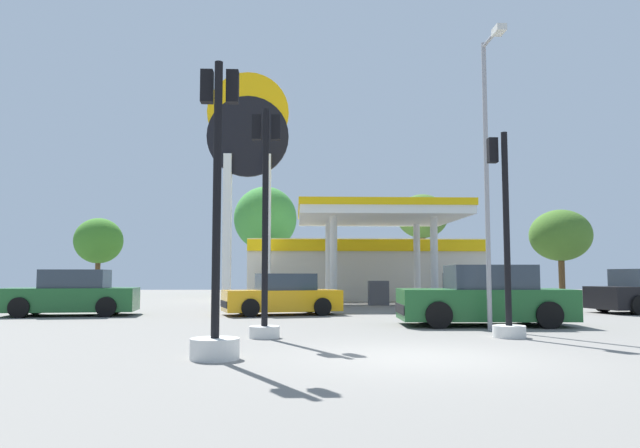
# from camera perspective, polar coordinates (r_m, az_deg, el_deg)

# --- Properties ---
(ground_plane) EXTENTS (90.00, 90.00, 0.00)m
(ground_plane) POSITION_cam_1_polar(r_m,az_deg,el_deg) (10.45, 9.49, -12.39)
(ground_plane) COLOR slate
(ground_plane) RESTS_ON ground
(gas_station) EXTENTS (12.48, 13.63, 4.50)m
(gas_station) POSITION_cam_1_polar(r_m,az_deg,el_deg) (33.62, 4.10, -3.94)
(gas_station) COLOR beige
(gas_station) RESTS_ON ground
(station_pole_sign) EXTENTS (4.10, 0.56, 11.58)m
(station_pole_sign) POSITION_cam_1_polar(r_m,az_deg,el_deg) (30.48, -6.88, 6.48)
(station_pole_sign) COLOR white
(station_pole_sign) RESTS_ON ground
(car_0) EXTENTS (4.68, 2.27, 1.64)m
(car_0) POSITION_cam_1_polar(r_m,az_deg,el_deg) (17.14, 15.35, -6.79)
(car_0) COLOR black
(car_0) RESTS_ON ground
(car_1) EXTENTS (4.52, 2.36, 1.55)m
(car_1) POSITION_cam_1_polar(r_m,az_deg,el_deg) (22.15, -22.51, -6.22)
(car_1) COLOR black
(car_1) RESTS_ON ground
(car_2) EXTENTS (4.22, 2.27, 1.44)m
(car_2) POSITION_cam_1_polar(r_m,az_deg,el_deg) (22.27, 14.30, -6.55)
(car_2) COLOR black
(car_2) RESTS_ON ground
(car_4) EXTENTS (4.25, 2.58, 1.42)m
(car_4) POSITION_cam_1_polar(r_m,az_deg,el_deg) (20.92, -3.61, -6.84)
(car_4) COLOR black
(car_4) RESTS_ON ground
(traffic_signal_1) EXTENTS (0.81, 0.81, 5.01)m
(traffic_signal_1) POSITION_cam_1_polar(r_m,az_deg,el_deg) (10.17, -9.81, -3.85)
(traffic_signal_1) COLOR silver
(traffic_signal_1) RESTS_ON ground
(traffic_signal_2) EXTENTS (0.67, 0.69, 5.12)m
(traffic_signal_2) POSITION_cam_1_polar(r_m,az_deg,el_deg) (13.44, -5.22, -1.62)
(traffic_signal_2) COLOR silver
(traffic_signal_2) RESTS_ON ground
(traffic_signal_3) EXTENTS (0.72, 0.72, 4.61)m
(traffic_signal_3) POSITION_cam_1_polar(r_m,az_deg,el_deg) (14.06, 17.22, -4.37)
(traffic_signal_3) COLOR silver
(traffic_signal_3) RESTS_ON ground
(tree_0) EXTENTS (3.12, 3.12, 5.06)m
(tree_0) POSITION_cam_1_polar(r_m,az_deg,el_deg) (41.84, -20.26, -1.53)
(tree_0) COLOR brown
(tree_0) RESTS_ON ground
(tree_1) EXTENTS (4.16, 4.16, 7.22)m
(tree_1) POSITION_cam_1_polar(r_m,az_deg,el_deg) (40.13, -5.21, 0.49)
(tree_1) COLOR brown
(tree_1) RESTS_ON ground
(tree_2) EXTENTS (3.43, 3.43, 6.75)m
(tree_2) POSITION_cam_1_polar(r_m,az_deg,el_deg) (40.84, 9.68, 0.66)
(tree_2) COLOR brown
(tree_2) RESTS_ON ground
(tree_3) EXTENTS (3.96, 3.96, 5.63)m
(tree_3) POSITION_cam_1_polar(r_m,az_deg,el_deg) (42.34, 21.84, -1.02)
(tree_3) COLOR brown
(tree_3) RESTS_ON ground
(corner_streetlamp) EXTENTS (0.24, 1.48, 7.38)m
(corner_streetlamp) POSITION_cam_1_polar(r_m,az_deg,el_deg) (15.82, 15.69, 6.35)
(corner_streetlamp) COLOR gray
(corner_streetlamp) RESTS_ON ground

